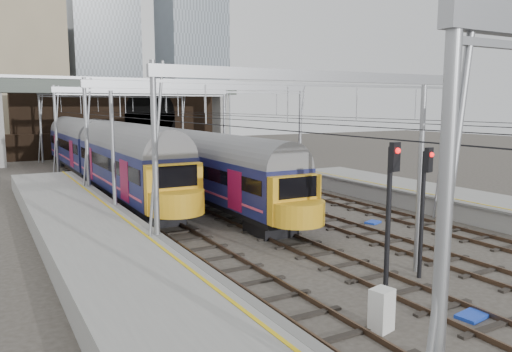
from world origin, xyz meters
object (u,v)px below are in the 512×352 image
train_second (99,152)px  signal_near_left (390,201)px  relay_cabinet (382,310)px  train_main (121,145)px  signal_near_centre (424,197)px

train_second → signal_near_left: size_ratio=6.75×
relay_cabinet → train_main: bearing=72.6°
train_second → signal_near_left: 28.61m
train_second → signal_near_left: (3.20, -28.42, 0.61)m
train_second → signal_near_centre: (5.54, -27.70, 0.44)m
train_main → relay_cabinet: bearing=-94.0°
relay_cabinet → signal_near_centre: bearing=17.1°
signal_near_left → signal_near_centre: 2.46m
train_second → signal_near_centre: 28.25m
signal_near_centre → train_main: bearing=76.2°
signal_near_centre → relay_cabinet: (-4.27, -2.51, -2.43)m
train_second → relay_cabinet: size_ratio=28.39×
train_main → relay_cabinet: (-2.73, -39.29, -1.81)m
train_main → signal_near_left: size_ratio=12.11×
signal_near_centre → signal_near_left: bearing=-179.1°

